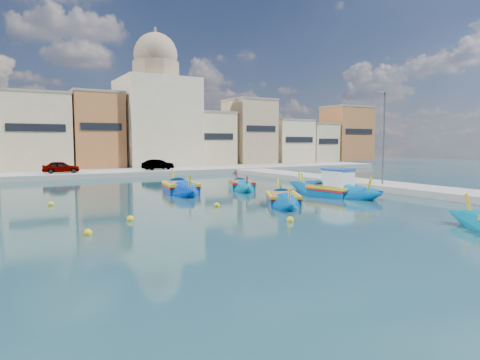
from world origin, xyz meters
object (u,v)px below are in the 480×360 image
object	(u,v)px
luzzu_cyan_mid	(242,186)
luzzu_green	(181,189)
luzzu_turquoise_cabin	(332,189)
luzzu_blue_south	(283,200)
church_block	(157,110)
quay_street_lamp	(383,137)
luzzu_blue_cabin	(334,191)

from	to	relation	value
luzzu_cyan_mid	luzzu_green	size ratio (longest dim) A/B	0.87
luzzu_turquoise_cabin	luzzu_cyan_mid	size ratio (longest dim) A/B	1.21
luzzu_green	luzzu_blue_south	world-z (taller)	luzzu_green
church_block	luzzu_cyan_mid	distance (m)	28.99
quay_street_lamp	luzzu_cyan_mid	xyz separation A→B (m)	(-9.69, 6.28, -4.09)
church_block	luzzu_green	distance (m)	29.80
luzzu_blue_south	church_block	bearing A→B (deg)	83.38
quay_street_lamp	luzzu_blue_south	world-z (taller)	quay_street_lamp
luzzu_green	quay_street_lamp	bearing A→B (deg)	-22.88
church_block	luzzu_blue_south	bearing A→B (deg)	-96.62
quay_street_lamp	luzzu_green	xyz separation A→B (m)	(-15.09, 6.36, -4.04)
quay_street_lamp	luzzu_blue_cabin	size ratio (longest dim) A/B	0.91
quay_street_lamp	luzzu_green	size ratio (longest dim) A/B	0.88
luzzu_cyan_mid	luzzu_turquoise_cabin	bearing A→B (deg)	-56.33
quay_street_lamp	luzzu_blue_cabin	distance (m)	7.45
church_block	luzzu_turquoise_cabin	distance (m)	35.06
luzzu_green	luzzu_cyan_mid	bearing A→B (deg)	-0.91
church_block	luzzu_green	xyz separation A→B (m)	(-7.64, -27.64, -8.11)
luzzu_blue_cabin	luzzu_cyan_mid	xyz separation A→B (m)	(-3.48, 7.38, -0.13)
church_block	luzzu_blue_south	world-z (taller)	church_block
luzzu_turquoise_cabin	luzzu_blue_cabin	xyz separation A→B (m)	(-0.75, -1.03, 0.01)
luzzu_cyan_mid	luzzu_blue_south	size ratio (longest dim) A/B	0.99
luzzu_blue_south	luzzu_cyan_mid	bearing A→B (deg)	77.15
luzzu_turquoise_cabin	luzzu_green	size ratio (longest dim) A/B	1.05
luzzu_cyan_mid	luzzu_blue_cabin	bearing A→B (deg)	-64.72
quay_street_lamp	church_block	bearing A→B (deg)	102.35
luzzu_green	luzzu_blue_south	size ratio (longest dim) A/B	1.14
luzzu_blue_cabin	church_block	bearing A→B (deg)	92.02
luzzu_turquoise_cabin	luzzu_blue_south	bearing A→B (deg)	-159.18
quay_street_lamp	luzzu_turquoise_cabin	distance (m)	6.75
luzzu_turquoise_cabin	luzzu_green	xyz separation A→B (m)	(-9.63, 6.44, -0.07)
church_block	luzzu_turquoise_cabin	size ratio (longest dim) A/B	1.99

